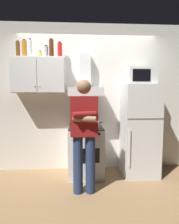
# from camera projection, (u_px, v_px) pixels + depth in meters

# --- Properties ---
(ground_plane) EXTENTS (7.00, 7.00, 0.00)m
(ground_plane) POSITION_uv_depth(u_px,v_px,m) (90.00, 181.00, 3.17)
(ground_plane) COLOR olive
(back_wall_tiled) EXTENTS (4.80, 0.10, 2.70)m
(back_wall_tiled) POSITION_uv_depth(u_px,v_px,m) (87.00, 98.00, 3.62)
(back_wall_tiled) COLOR silver
(back_wall_tiled) RESTS_ON ground_plane
(upper_cabinet) EXTENTS (0.90, 0.37, 0.60)m
(upper_cabinet) POSITION_uv_depth(u_px,v_px,m) (39.00, 76.00, 3.30)
(upper_cabinet) COLOR silver
(stove_oven) EXTENTS (0.60, 0.62, 0.87)m
(stove_oven) POSITION_uv_depth(u_px,v_px,m) (86.00, 151.00, 3.37)
(stove_oven) COLOR silver
(stove_oven) RESTS_ON ground_plane
(range_hood) EXTENTS (0.60, 0.44, 0.75)m
(range_hood) POSITION_uv_depth(u_px,v_px,m) (85.00, 85.00, 3.37)
(range_hood) COLOR white
(refrigerator) EXTENTS (0.60, 0.62, 1.60)m
(refrigerator) POSITION_uv_depth(u_px,v_px,m) (139.00, 130.00, 3.39)
(refrigerator) COLOR silver
(refrigerator) RESTS_ON ground_plane
(microwave) EXTENTS (0.48, 0.37, 0.28)m
(microwave) POSITION_uv_depth(u_px,v_px,m) (140.00, 76.00, 3.31)
(microwave) COLOR silver
(microwave) RESTS_ON refrigerator
(person_standing) EXTENTS (0.38, 0.33, 1.64)m
(person_standing) POSITION_uv_depth(u_px,v_px,m) (84.00, 132.00, 2.71)
(person_standing) COLOR navy
(person_standing) RESTS_ON ground_plane
(cooking_pot) EXTENTS (0.29, 0.19, 0.10)m
(cooking_pot) POSITION_uv_depth(u_px,v_px,m) (94.00, 124.00, 3.20)
(cooking_pot) COLOR #B7BABF
(cooking_pot) RESTS_ON stove_oven
(bottle_soda_red) EXTENTS (0.08, 0.08, 0.28)m
(bottle_soda_red) POSITION_uv_depth(u_px,v_px,m) (60.00, 50.00, 3.32)
(bottle_soda_red) COLOR red
(bottle_soda_red) RESTS_ON upper_cabinet
(bottle_canister_steel) EXTENTS (0.08, 0.08, 0.21)m
(bottle_canister_steel) POSITION_uv_depth(u_px,v_px,m) (46.00, 52.00, 3.28)
(bottle_canister_steel) COLOR #B2B5BA
(bottle_canister_steel) RESTS_ON upper_cabinet
(bottle_vodka_clear) EXTENTS (0.07, 0.07, 0.32)m
(bottle_vodka_clear) POSITION_uv_depth(u_px,v_px,m) (30.00, 49.00, 3.27)
(bottle_vodka_clear) COLOR silver
(bottle_vodka_clear) RESTS_ON upper_cabinet
(bottle_spice_jar) EXTENTS (0.05, 0.05, 0.12)m
(bottle_spice_jar) POSITION_uv_depth(u_px,v_px,m) (40.00, 55.00, 3.27)
(bottle_spice_jar) COLOR gold
(bottle_spice_jar) RESTS_ON upper_cabinet
(bottle_beer_brown) EXTENTS (0.06, 0.06, 0.28)m
(bottle_beer_brown) POSITION_uv_depth(u_px,v_px,m) (18.00, 49.00, 3.23)
(bottle_beer_brown) COLOR brown
(bottle_beer_brown) RESTS_ON upper_cabinet
(bottle_rum_dark) EXTENTS (0.08, 0.08, 0.31)m
(bottle_rum_dark) POSITION_uv_depth(u_px,v_px,m) (51.00, 49.00, 3.24)
(bottle_rum_dark) COLOR #47230F
(bottle_rum_dark) RESTS_ON upper_cabinet
(bottle_liquor_amber) EXTENTS (0.08, 0.08, 0.30)m
(bottle_liquor_amber) POSITION_uv_depth(u_px,v_px,m) (24.00, 49.00, 3.25)
(bottle_liquor_amber) COLOR #B7721E
(bottle_liquor_amber) RESTS_ON upper_cabinet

